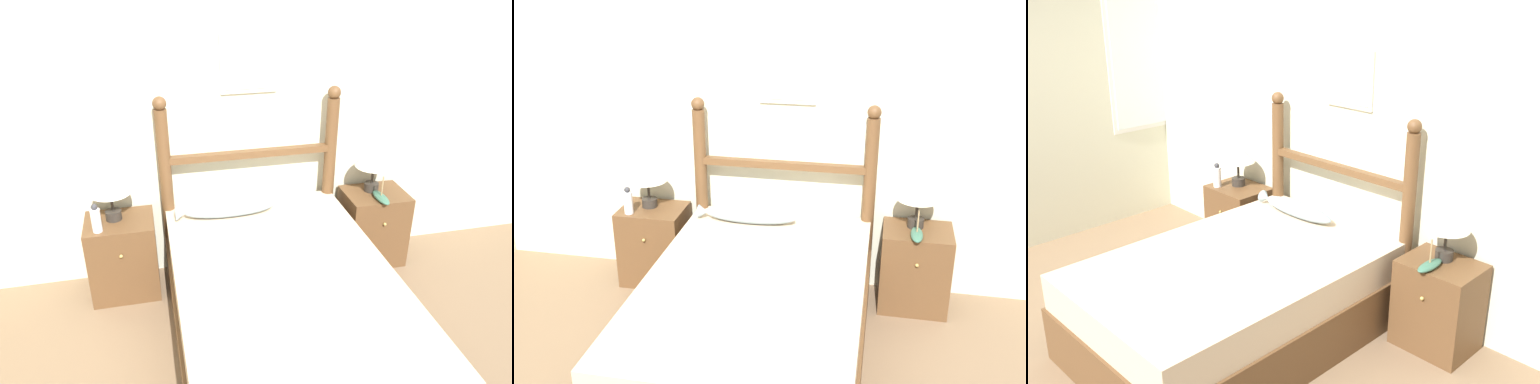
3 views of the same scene
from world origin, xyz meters
The scene contains 10 objects.
wall_back centered at (0.00, 1.73, 1.28)m, with size 6.40×0.08×2.55m.
bed centered at (0.23, 0.64, 0.29)m, with size 1.32×2.01×0.59m.
headboard centered at (0.23, 1.60, 0.75)m, with size 1.32×0.09×1.42m.
nightstand_left centered at (-0.74, 1.48, 0.30)m, with size 0.47×0.40×0.59m.
nightstand_right centered at (1.19, 1.48, 0.30)m, with size 0.47×0.40×0.59m.
table_lamp_left centered at (-0.77, 1.51, 0.86)m, with size 0.29×0.29×0.37m.
table_lamp_right centered at (1.17, 1.53, 0.86)m, with size 0.29×0.29×0.37m.
bottle centered at (-0.87, 1.36, 0.69)m, with size 0.07×0.07×0.20m.
model_boat centered at (1.18, 1.36, 0.62)m, with size 0.08×0.23×0.19m.
fish_pillow centered at (0.01, 1.39, 0.64)m, with size 0.70×0.16×0.11m.
Camera 1 is at (-0.48, -1.67, 2.32)m, focal length 35.00 mm.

